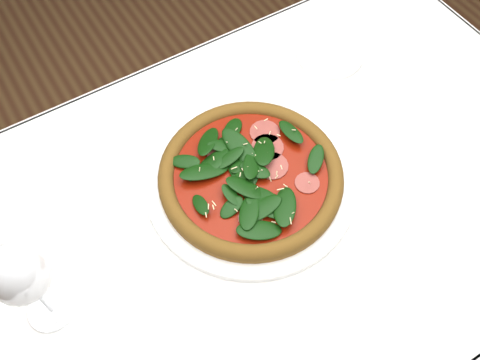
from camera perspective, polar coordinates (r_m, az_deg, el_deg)
ground at (r=1.66m, az=2.81°, el=-14.63°), size 6.00×6.00×0.00m
dining_table at (r=1.06m, az=4.28°, el=-3.96°), size 1.21×0.81×0.75m
plate at (r=0.97m, az=1.14°, el=-0.05°), size 0.38×0.38×0.02m
pizza at (r=0.95m, az=1.16°, el=0.66°), size 0.37×0.37×0.04m
wine_glass at (r=0.79m, az=-22.39°, el=-9.34°), size 0.08×0.08×0.21m
saucer_far at (r=1.19m, az=9.58°, el=13.14°), size 0.14×0.14×0.01m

